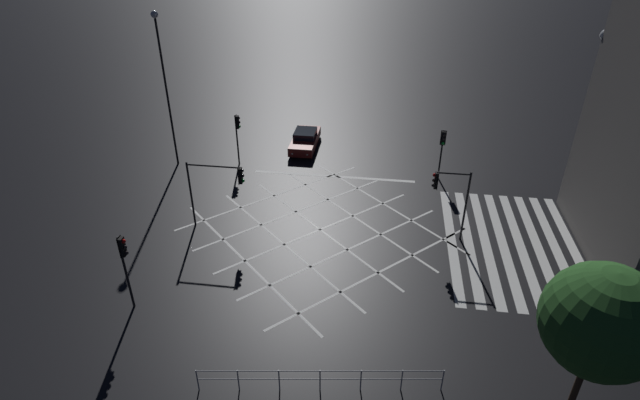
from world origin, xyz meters
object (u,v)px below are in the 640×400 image
Objects in this scene: traffic_light_se_main at (442,145)px; street_tree_near at (602,321)px; traffic_light_median_north at (218,181)px; street_lamp_west at (594,78)px; street_lamp_east at (163,71)px; traffic_light_nw_cross at (124,258)px; traffic_light_ne_cross at (238,129)px; waiting_car at (305,140)px; traffic_light_median_south at (449,190)px.

street_tree_near is (-17.69, -3.41, 2.05)m from traffic_light_se_main.
traffic_light_median_north is 0.39× the size of street_lamp_west.
street_lamp_east reaches higher than traffic_light_median_north.
traffic_light_se_main is 9.17m from street_lamp_west.
traffic_light_nw_cross is 0.37× the size of street_lamp_east.
traffic_light_se_main is at bearing 10.92° from street_tree_near.
waiting_car is at bearing 40.48° from traffic_light_ne_cross.
waiting_car is at bearing 75.73° from traffic_light_nw_cross.
street_lamp_east reaches higher than traffic_light_nw_cross.
traffic_light_median_south is 11.34m from street_tree_near.
waiting_car is (3.71, 9.61, -1.82)m from traffic_light_se_main.
traffic_light_nw_cross is at bearing -165.21° from street_lamp_east.
traffic_light_median_north is (-7.97, -1.30, 0.36)m from traffic_light_ne_cross.
traffic_light_nw_cross is (-6.85, 1.91, -0.23)m from traffic_light_median_north.
traffic_light_se_main is at bearing -91.57° from traffic_light_median_south.
street_lamp_east is at bearing 50.99° from street_tree_near.
street_lamp_east is at bearing -172.22° from traffic_light_ne_cross.
street_lamp_east is (-0.60, 4.37, 4.00)m from traffic_light_ne_cross.
traffic_light_ne_cross is 24.83m from street_tree_near.
traffic_light_nw_cross is 20.38m from traffic_light_se_main.
traffic_light_median_north is 0.97× the size of traffic_light_median_south.
traffic_light_median_south is at bearing 123.95° from street_lamp_west.
street_lamp_east reaches higher than traffic_light_median_south.
traffic_light_se_main is (14.56, -14.25, -0.28)m from traffic_light_nw_cross.
traffic_light_median_north is at bearing 3.14° from traffic_light_median_south.
street_lamp_west is at bearing 74.06° from traffic_light_se_main.
waiting_car is at bearing 31.32° from street_tree_near.
street_lamp_east is at bearing -88.94° from traffic_light_se_main.
traffic_light_median_north is 18.71m from street_tree_near.
street_lamp_east is at bearing -64.32° from waiting_car.
traffic_light_se_main is 18.13m from street_tree_near.
street_lamp_west is 1.60× the size of street_tree_near.
street_tree_near is at bearing 31.32° from waiting_car.
street_lamp_west is (-2.06, -7.21, 5.27)m from traffic_light_se_main.
street_tree_near is 1.40× the size of waiting_car.
traffic_light_nw_cross is 0.37× the size of street_lamp_west.
traffic_light_nw_cross is (-14.83, 0.61, 0.13)m from traffic_light_ne_cross.
waiting_car is at bearing 71.08° from street_lamp_west.
traffic_light_nw_cross is 15.22m from street_lamp_east.
street_tree_near reaches higher than traffic_light_nw_cross.
traffic_light_ne_cross is at bearing 43.53° from street_tree_near.
street_lamp_west is 19.14m from waiting_car.
traffic_light_nw_cross reaches higher than traffic_light_ne_cross.
street_tree_near is (-10.64, -3.61, 1.52)m from traffic_light_median_south.
street_lamp_west reaches higher than traffic_light_nw_cross.
traffic_light_nw_cross is 18.03m from street_tree_near.
traffic_light_se_main is 7.07m from traffic_light_median_south.
traffic_light_median_south is 19.38m from street_lamp_east.
traffic_light_nw_cross is at bearing -44.38° from traffic_light_se_main.
traffic_light_nw_cross is 15.95m from traffic_light_median_south.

